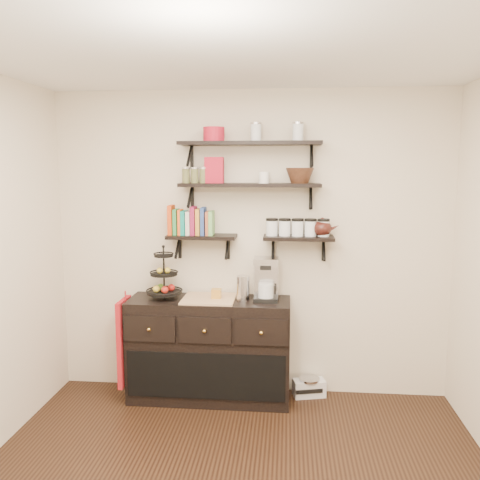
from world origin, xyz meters
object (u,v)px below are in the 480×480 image
at_px(coffee_maker, 266,280).
at_px(fruit_stand, 164,281).
at_px(sideboard, 209,349).
at_px(radio, 309,387).

bearing_deg(coffee_maker, fruit_stand, -177.85).
xyz_separation_m(fruit_stand, coffee_maker, (0.88, 0.02, 0.02)).
relative_size(fruit_stand, coffee_maker, 1.19).
distance_m(sideboard, radio, 0.96).
relative_size(fruit_stand, radio, 1.47).
xyz_separation_m(sideboard, fruit_stand, (-0.39, 0.00, 0.60)).
height_order(fruit_stand, radio, fruit_stand).
bearing_deg(fruit_stand, sideboard, -0.43).
height_order(fruit_stand, coffee_maker, fruit_stand).
relative_size(sideboard, coffee_maker, 3.71).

